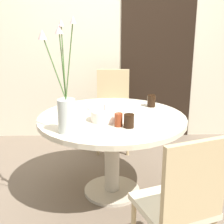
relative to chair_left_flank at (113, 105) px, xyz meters
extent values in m
plane|color=#6B5B4C|center=(-0.03, -1.04, -0.53)|extent=(16.00, 16.00, 0.00)
cube|color=beige|center=(-0.03, 0.40, 0.77)|extent=(8.00, 0.05, 2.60)
cube|color=black|center=(0.56, 0.36, 0.50)|extent=(0.90, 0.01, 2.05)
cylinder|color=beige|center=(-0.03, -1.04, 0.17)|extent=(1.24, 1.24, 0.04)
cylinder|color=#B7AD99|center=(-0.03, -1.04, -0.18)|extent=(0.13, 0.13, 0.65)
cylinder|color=#B7AD99|center=(-0.03, -1.04, -0.51)|extent=(0.50, 0.50, 0.03)
cube|color=beige|center=(0.00, -0.08, -0.08)|extent=(0.41, 0.41, 0.04)
cube|color=tan|center=(0.00, 0.10, 0.17)|extent=(0.38, 0.05, 0.46)
cylinder|color=tan|center=(-0.18, -0.24, -0.31)|extent=(0.03, 0.03, 0.43)
cylinder|color=tan|center=(0.16, -0.25, -0.31)|extent=(0.03, 0.03, 0.43)
cylinder|color=tan|center=(-0.17, 0.10, -0.31)|extent=(0.03, 0.03, 0.43)
cylinder|color=tan|center=(0.17, 0.09, -0.31)|extent=(0.03, 0.03, 0.43)
cube|color=beige|center=(0.31, -1.93, -0.08)|extent=(0.52, 0.52, 0.04)
cube|color=tan|center=(0.37, -2.10, 0.17)|extent=(0.37, 0.17, 0.46)
cylinder|color=tan|center=(0.41, -1.71, -0.31)|extent=(0.03, 0.03, 0.43)
cylinder|color=white|center=(-0.10, -1.15, 0.23)|extent=(0.22, 0.22, 0.09)
cylinder|color=#E54C4C|center=(-0.10, -1.15, 0.30)|extent=(0.01, 0.01, 0.04)
cylinder|color=silver|center=(-0.36, -1.39, 0.31)|extent=(0.13, 0.13, 0.24)
cylinder|color=#4C7538|center=(-0.37, -1.37, 0.69)|extent=(0.03, 0.06, 0.52)
cone|color=beige|center=(-0.38, -1.34, 0.95)|extent=(0.04, 0.04, 0.05)
cylinder|color=#4C7538|center=(-0.43, -1.42, 0.66)|extent=(0.14, 0.05, 0.45)
cone|color=beige|center=(-0.49, -1.44, 0.88)|extent=(0.06, 0.06, 0.06)
cylinder|color=#4C7538|center=(-0.33, -1.42, 0.70)|extent=(0.08, 0.07, 0.54)
cone|color=beige|center=(-0.29, -1.45, 0.97)|extent=(0.04, 0.04, 0.05)
cylinder|color=#4C7538|center=(-0.38, -1.37, 0.67)|extent=(0.04, 0.06, 0.48)
cone|color=beige|center=(-0.40, -1.35, 0.91)|extent=(0.06, 0.06, 0.06)
cylinder|color=silver|center=(-0.17, -0.79, 0.19)|extent=(0.18, 0.18, 0.01)
cylinder|color=black|center=(0.34, -0.74, 0.24)|extent=(0.08, 0.08, 0.11)
cylinder|color=maroon|center=(0.01, -1.28, 0.24)|extent=(0.06, 0.06, 0.10)
cylinder|color=black|center=(0.09, -1.30, 0.24)|extent=(0.08, 0.08, 0.10)
camera|label=1|loc=(-0.08, -3.52, 0.99)|focal=50.00mm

